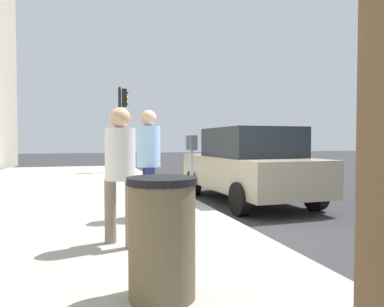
{
  "coord_description": "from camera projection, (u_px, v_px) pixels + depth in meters",
  "views": [
    {
      "loc": [
        -5.62,
        2.39,
        1.46
      ],
      "look_at": [
        0.34,
        0.62,
        1.25
      ],
      "focal_mm": 33.82,
      "sensor_mm": 36.0,
      "label": 1
    }
  ],
  "objects": [
    {
      "name": "ground_plane",
      "position": [
        232.0,
        227.0,
        6.12
      ],
      "size": [
        80.0,
        80.0,
        0.0
      ],
      "primitive_type": "plane",
      "color": "#2B2B2D",
      "rests_on": "ground"
    },
    {
      "name": "sidewalk_slab",
      "position": [
        42.0,
        236.0,
        5.26
      ],
      "size": [
        28.0,
        6.0,
        0.15
      ],
      "primitive_type": "cube",
      "color": "gray",
      "rests_on": "ground_plane"
    },
    {
      "name": "parking_meter",
      "position": [
        192.0,
        158.0,
        6.38
      ],
      "size": [
        0.36,
        0.12,
        1.41
      ],
      "color": "gray",
      "rests_on": "sidewalk_slab"
    },
    {
      "name": "pedestrian_at_meter",
      "position": [
        149.0,
        154.0,
        6.13
      ],
      "size": [
        0.55,
        0.4,
        1.84
      ],
      "rotation": [
        0.0,
        0.0,
        -1.58
      ],
      "color": "#191E4C",
      "rests_on": "sidewalk_slab"
    },
    {
      "name": "pedestrian_bystander",
      "position": [
        120.0,
        165.0,
        4.51
      ],
      "size": [
        0.45,
        0.38,
        1.73
      ],
      "rotation": [
        0.0,
        0.0,
        -0.91
      ],
      "color": "#726656",
      "rests_on": "sidewalk_slab"
    },
    {
      "name": "parked_sedan_near",
      "position": [
        248.0,
        165.0,
        8.62
      ],
      "size": [
        4.45,
        2.07,
        1.77
      ],
      "color": "gray",
      "rests_on": "ground_plane"
    },
    {
      "name": "traffic_signal",
      "position": [
        122.0,
        115.0,
        15.38
      ],
      "size": [
        0.24,
        0.44,
        3.6
      ],
      "color": "black",
      "rests_on": "sidewalk_slab"
    },
    {
      "name": "trash_bin",
      "position": [
        162.0,
        237.0,
        3.01
      ],
      "size": [
        0.59,
        0.59,
        1.01
      ],
      "color": "brown",
      "rests_on": "sidewalk_slab"
    }
  ]
}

